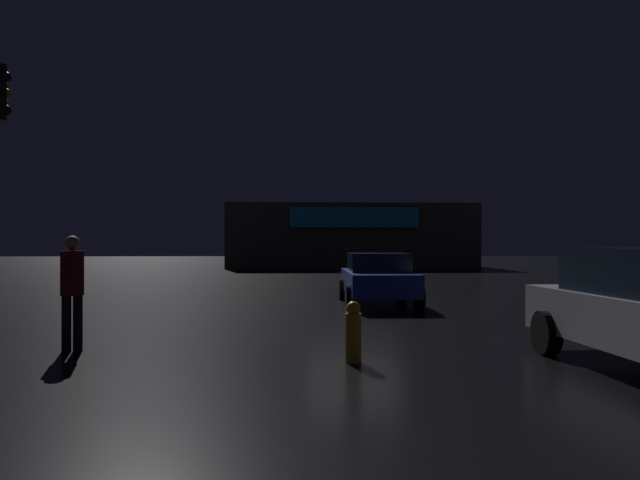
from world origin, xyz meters
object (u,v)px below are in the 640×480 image
object	(u,v)px
car_near	(378,278)
pedestrian	(72,284)
fire_hydrant	(353,332)
store_building	(348,236)

from	to	relation	value
car_near	pedestrian	xyz separation A→B (m)	(-5.59, -7.12, 0.31)
pedestrian	fire_hydrant	xyz separation A→B (m)	(4.10, -1.12, -0.60)
car_near	pedestrian	distance (m)	9.06
fire_hydrant	store_building	bearing A→B (deg)	84.85
store_building	car_near	size ratio (longest dim) A/B	3.63
pedestrian	fire_hydrant	world-z (taller)	pedestrian
pedestrian	fire_hydrant	size ratio (longest dim) A/B	2.08
store_building	car_near	bearing A→B (deg)	-93.57
car_near	fire_hydrant	xyz separation A→B (m)	(-1.48, -8.24, -0.29)
car_near	fire_hydrant	bearing A→B (deg)	-100.20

